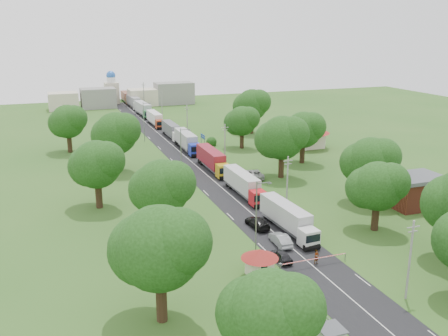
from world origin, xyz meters
name	(u,v)px	position (x,y,z in m)	size (l,w,h in m)	color
ground	(238,201)	(0.00, 0.00, 0.00)	(260.00, 260.00, 0.00)	#2B561C
road	(201,170)	(0.00, 20.00, 0.00)	(8.00, 200.00, 0.04)	black
boom_barrier	(304,262)	(-1.36, -25.00, 0.89)	(9.22, 0.35, 1.18)	slate
guard_booth	(260,259)	(-7.20, -25.00, 2.16)	(4.40, 4.40, 3.45)	beige
guard_rail	(320,318)	(-5.00, -35.00, 0.00)	(0.10, 17.00, 1.70)	slate
info_sign	(203,139)	(5.20, 35.00, 3.00)	(0.12, 3.10, 4.10)	slate
pole_0	(410,259)	(5.50, -35.00, 4.68)	(1.60, 0.24, 9.00)	gray
pole_1	(287,183)	(5.50, -7.00, 4.68)	(1.60, 0.24, 9.00)	gray
pole_2	(225,145)	(5.50, 21.00, 4.68)	(1.60, 0.24, 9.00)	gray
pole_3	(187,121)	(5.50, 49.00, 4.68)	(1.60, 0.24, 9.00)	gray
pole_4	(162,106)	(5.50, 77.00, 4.68)	(1.60, 0.24, 9.00)	gray
pole_5	(144,95)	(5.50, 105.00, 4.68)	(1.60, 0.24, 9.00)	gray
lamp_0	(257,215)	(-5.35, -20.00, 5.55)	(2.03, 0.22, 10.00)	slate
lamp_1	(182,152)	(-5.35, 15.00, 5.55)	(2.03, 0.22, 10.00)	slate
lamp_2	(144,120)	(-5.35, 50.00, 5.55)	(2.03, 0.22, 10.00)	slate
tree_2	(377,186)	(13.99, -17.86, 6.60)	(8.00, 8.00, 10.10)	#382616
tree_3	(370,160)	(19.99, -7.84, 7.22)	(8.80, 8.80, 11.07)	#382616
tree_4	(282,138)	(12.99, 10.17, 7.85)	(9.60, 9.60, 12.05)	#382616
tree_5	(303,130)	(21.99, 18.16, 7.22)	(8.80, 8.80, 11.07)	#382616
tree_6	(242,121)	(14.99, 35.14, 6.60)	(8.00, 8.00, 10.10)	#382616
tree_7	(252,105)	(23.99, 50.17, 7.85)	(9.60, 9.60, 12.05)	#382616
tree_8	(269,312)	(-14.01, -41.86, 6.60)	(8.00, 8.00, 10.10)	#382616
tree_9	(159,247)	(-20.01, -29.83, 7.85)	(9.60, 9.60, 12.05)	#382616
tree_10	(162,187)	(-15.01, -9.84, 7.22)	(8.80, 8.80, 11.07)	#382616
tree_11	(96,164)	(-22.01, 5.16, 7.22)	(8.80, 8.80, 11.07)	#382616
tree_12	(116,133)	(-16.01, 25.17, 7.85)	(9.60, 9.60, 12.05)	#382616
tree_13	(68,121)	(-24.01, 45.16, 7.22)	(8.80, 8.80, 11.07)	#382616
house_brick	(415,191)	(26.00, -12.00, 2.65)	(8.60, 6.60, 5.20)	maroon
house_cream	(308,133)	(30.00, 30.00, 3.64)	(10.08, 10.08, 5.80)	beige
distant_town	(128,97)	(0.68, 110.00, 3.49)	(52.00, 8.00, 8.00)	gray
church	(112,89)	(-4.00, 118.00, 5.39)	(5.00, 5.00, 12.30)	beige
truck_0	(288,218)	(2.05, -14.18, 2.03)	(2.93, 13.83, 3.82)	silver
truck_1	(244,184)	(2.13, 2.59, 2.05)	(2.49, 13.96, 3.87)	red
truck_2	(212,160)	(2.18, 19.36, 2.17)	(2.66, 14.79, 4.10)	#BB9716
truck_3	(187,141)	(2.07, 37.59, 2.22)	(2.86, 15.11, 4.18)	#1D30AF
truck_4	(172,130)	(2.14, 52.20, 1.99)	(2.31, 13.50, 3.75)	silver
truck_5	(155,119)	(1.78, 70.22, 2.02)	(2.49, 13.73, 3.80)	#9D3318
truck_6	(143,109)	(1.77, 87.49, 2.24)	(3.33, 15.28, 4.22)	#2A703E
truck_7	(134,102)	(1.87, 105.29, 2.14)	(3.16, 14.59, 4.03)	#B5B5B5
truck_8	(126,97)	(1.71, 120.30, 2.01)	(2.36, 13.68, 3.79)	brown
car_lane_front	(281,256)	(-3.00, -22.29, 0.67)	(1.58, 3.94, 1.34)	black
car_lane_mid	(280,240)	(-1.00, -18.00, 0.78)	(1.64, 4.71, 1.55)	gray
car_lane_rear	(257,223)	(-1.44, -11.38, 0.75)	(2.11, 5.18, 1.50)	black
car_verge_near	(254,174)	(8.00, 11.38, 0.83)	(2.75, 5.96, 1.66)	#B4B4B4
car_verge_far	(206,150)	(5.50, 33.51, 0.68)	(1.60, 3.99, 1.36)	slate
pedestrian_near	(316,257)	(0.67, -24.50, 0.92)	(0.67, 0.44, 1.84)	gray
pedestrian_booth	(269,273)	(-6.50, -26.00, 0.84)	(0.82, 0.64, 1.69)	gray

